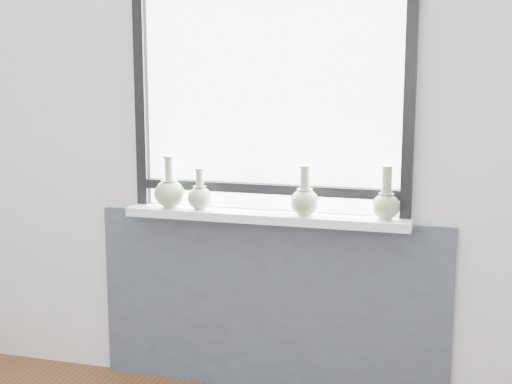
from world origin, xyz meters
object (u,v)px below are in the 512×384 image
(vase_a, at_px, (170,191))
(vase_d, at_px, (386,202))
(vase_b, at_px, (200,196))
(windowsill, at_px, (266,216))
(vase_c, at_px, (305,199))

(vase_a, relative_size, vase_d, 1.04)
(vase_a, height_order, vase_b, vase_a)
(windowsill, distance_m, vase_d, 0.55)
(vase_c, bearing_deg, windowsill, 172.07)
(vase_d, bearing_deg, vase_b, -178.77)
(vase_a, xyz_separation_m, vase_c, (0.65, -0.01, -0.00))
(windowsill, relative_size, vase_c, 5.85)
(vase_a, height_order, vase_c, vase_a)
(vase_b, bearing_deg, vase_a, 179.14)
(vase_a, bearing_deg, windowsill, 2.58)
(vase_a, height_order, vase_d, vase_a)
(vase_b, bearing_deg, vase_c, -0.34)
(vase_a, xyz_separation_m, vase_d, (1.01, 0.02, -0.00))
(vase_b, bearing_deg, vase_d, 1.23)
(vase_a, distance_m, vase_d, 1.01)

